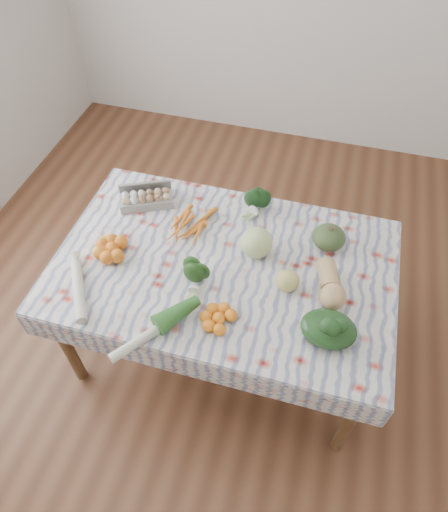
{
  "coord_description": "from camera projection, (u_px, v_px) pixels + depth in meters",
  "views": [
    {
      "loc": [
        0.38,
        -1.36,
        2.5
      ],
      "look_at": [
        0.0,
        0.0,
        0.82
      ],
      "focal_mm": 32.0,
      "sensor_mm": 36.0,
      "label": 1
    }
  ],
  "objects": [
    {
      "name": "kale_bunch",
      "position": [
        258.0,
        202.0,
        2.42
      ],
      "size": [
        0.18,
        0.17,
        0.13
      ],
      "primitive_type": "ellipsoid",
      "rotation": [
        0.0,
        0.0,
        -0.28
      ],
      "color": "#173916",
      "rests_on": "tablecloth"
    },
    {
      "name": "mandarin_cluster",
      "position": [
        219.0,
        318.0,
        2.0
      ],
      "size": [
        0.25,
        0.25,
        0.06
      ],
      "primitive_type": "cube",
      "rotation": [
        0.0,
        0.0,
        -0.34
      ],
      "color": "orange",
      "rests_on": "tablecloth"
    },
    {
      "name": "butternut_squash",
      "position": [
        331.0,
        283.0,
        2.08
      ],
      "size": [
        0.18,
        0.28,
        0.12
      ],
      "primitive_type": "ellipsoid",
      "rotation": [
        0.0,
        0.0,
        0.28
      ],
      "color": "tan",
      "rests_on": "tablecloth"
    },
    {
      "name": "kabocha_squash",
      "position": [
        329.0,
        237.0,
        2.28
      ],
      "size": [
        0.19,
        0.19,
        0.11
      ],
      "primitive_type": "ellipsoid",
      "rotation": [
        0.0,
        0.0,
        0.15
      ],
      "color": "#40582D",
      "rests_on": "tablecloth"
    },
    {
      "name": "grapefruit",
      "position": [
        288.0,
        281.0,
        2.1
      ],
      "size": [
        0.13,
        0.13,
        0.11
      ],
      "primitive_type": "sphere",
      "rotation": [
        0.0,
        0.0,
        0.26
      ],
      "color": "#D1C16C",
      "rests_on": "tablecloth"
    },
    {
      "name": "broccoli",
      "position": [
        196.0,
        281.0,
        2.11
      ],
      "size": [
        0.14,
        0.14,
        0.1
      ],
      "primitive_type": "ellipsoid",
      "rotation": [
        0.0,
        0.0,
        0.09
      ],
      "color": "#244E1B",
      "rests_on": "tablecloth"
    },
    {
      "name": "carrot_bunch",
      "position": [
        191.0,
        224.0,
        2.38
      ],
      "size": [
        0.27,
        0.26,
        0.04
      ],
      "primitive_type": "cube",
      "rotation": [
        0.0,
        0.0,
        -0.16
      ],
      "color": "orange",
      "rests_on": "tablecloth"
    },
    {
      "name": "leek",
      "position": [
        155.0,
        331.0,
        1.96
      ],
      "size": [
        0.3,
        0.38,
        0.05
      ],
      "primitive_type": "cylinder",
      "rotation": [
        1.57,
        0.0,
        -0.63
      ],
      "color": "silver",
      "rests_on": "tablecloth"
    },
    {
      "name": "tablecloth",
      "position": [
        224.0,
        264.0,
        2.24
      ],
      "size": [
        1.66,
        1.06,
        0.01
      ],
      "primitive_type": "cube",
      "color": "silver",
      "rests_on": "dining_table"
    },
    {
      "name": "cabbage",
      "position": [
        257.0,
        243.0,
        2.22
      ],
      "size": [
        0.18,
        0.18,
        0.16
      ],
      "primitive_type": "sphere",
      "rotation": [
        0.0,
        0.0,
        0.19
      ],
      "color": "#C2D587",
      "rests_on": "tablecloth"
    },
    {
      "name": "orange_cluster",
      "position": [
        112.0,
        249.0,
        2.25
      ],
      "size": [
        0.27,
        0.27,
        0.08
      ],
      "primitive_type": "cube",
      "rotation": [
        0.0,
        0.0,
        0.22
      ],
      "color": "orange",
      "rests_on": "tablecloth"
    },
    {
      "name": "ground",
      "position": [
        224.0,
        341.0,
        2.82
      ],
      "size": [
        4.5,
        4.5,
        0.0
      ],
      "primitive_type": "plane",
      "color": "#56311D",
      "rests_on": "ground"
    },
    {
      "name": "dining_table",
      "position": [
        224.0,
        274.0,
        2.3
      ],
      "size": [
        1.6,
        1.0,
        0.75
      ],
      "color": "brown",
      "rests_on": "ground"
    },
    {
      "name": "egg_carton",
      "position": [
        147.0,
        200.0,
        2.47
      ],
      "size": [
        0.31,
        0.22,
        0.08
      ],
      "primitive_type": "cube",
      "rotation": [
        0.0,
        0.0,
        0.43
      ],
      "color": "gray",
      "rests_on": "tablecloth"
    },
    {
      "name": "daikon",
      "position": [
        79.0,
        290.0,
        2.1
      ],
      "size": [
        0.24,
        0.34,
        0.05
      ],
      "primitive_type": "cylinder",
      "rotation": [
        1.57,
        0.0,
        0.55
      ],
      "color": "silver",
      "rests_on": "tablecloth"
    },
    {
      "name": "spinach_bag",
      "position": [
        329.0,
        329.0,
        1.94
      ],
      "size": [
        0.25,
        0.21,
        0.11
      ],
      "primitive_type": "ellipsoid",
      "rotation": [
        0.0,
        0.0,
        -0.05
      ],
      "color": "black",
      "rests_on": "tablecloth"
    }
  ]
}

